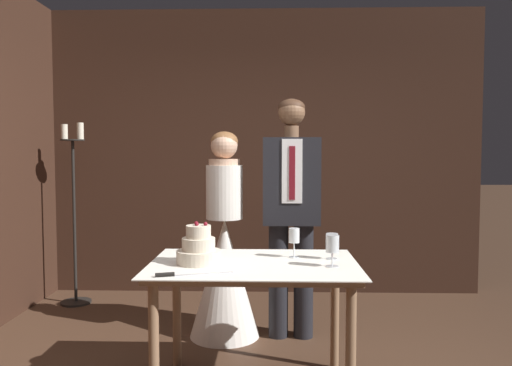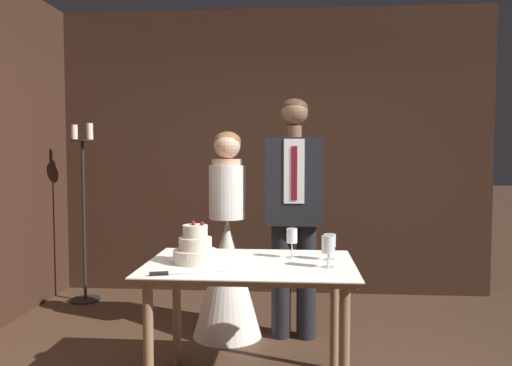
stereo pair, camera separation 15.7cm
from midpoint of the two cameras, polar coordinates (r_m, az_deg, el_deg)
wall_back at (r=5.09m, az=-0.48°, el=3.51°), size 4.43×0.12×2.85m
cake_table at (r=2.99m, az=-1.79°, el=-10.91°), size 1.22×0.83×0.77m
tiered_cake at (r=2.97m, az=-8.10°, el=-7.48°), size 0.26×0.26×0.25m
cake_knife at (r=2.71m, az=-10.42°, el=-10.24°), size 0.41×0.14×0.02m
wine_glass_near at (r=3.10m, az=2.92°, el=-6.12°), size 0.07×0.07×0.18m
wine_glass_middle at (r=3.07m, az=7.22°, el=-6.56°), size 0.07×0.07×0.16m
wine_glass_far at (r=2.87m, az=7.17°, el=-7.09°), size 0.08×0.08×0.18m
bride at (r=3.91m, az=-4.78°, el=-8.95°), size 0.54×0.54×1.59m
groom at (r=3.81m, az=2.87°, el=-2.51°), size 0.43×0.25×1.83m
candle_stand at (r=5.01m, az=-20.90°, el=-3.81°), size 0.28×0.28×1.70m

